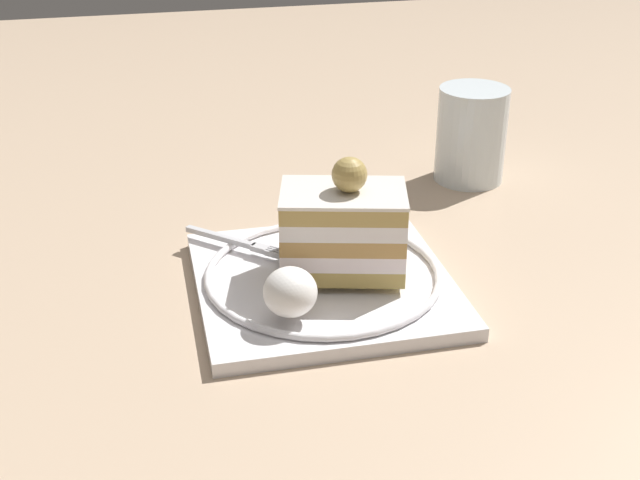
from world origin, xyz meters
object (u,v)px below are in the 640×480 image
fork (241,243)px  dessert_plate (320,281)px  cake_slice (343,228)px  whipped_cream_dollop (290,292)px  drink_glass_far (471,140)px

fork → dessert_plate: bearing=-136.8°
dessert_plate → cake_slice: 0.05m
dessert_plate → fork: fork is taller
whipped_cream_dollop → dessert_plate: bearing=-31.9°
dessert_plate → drink_glass_far: size_ratio=2.07×
whipped_cream_dollop → fork: whipped_cream_dollop is taller
whipped_cream_dollop → fork: (0.13, 0.02, -0.02)m
cake_slice → whipped_cream_dollop: 0.09m
dessert_plate → drink_glass_far: (0.20, -0.22, 0.04)m
cake_slice → whipped_cream_dollop: bearing=136.0°
dessert_plate → fork: bearing=43.2°
cake_slice → whipped_cream_dollop: (-0.06, 0.06, -0.02)m
cake_slice → drink_glass_far: size_ratio=1.12×
dessert_plate → drink_glass_far: bearing=-47.4°
fork → drink_glass_far: size_ratio=0.84×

